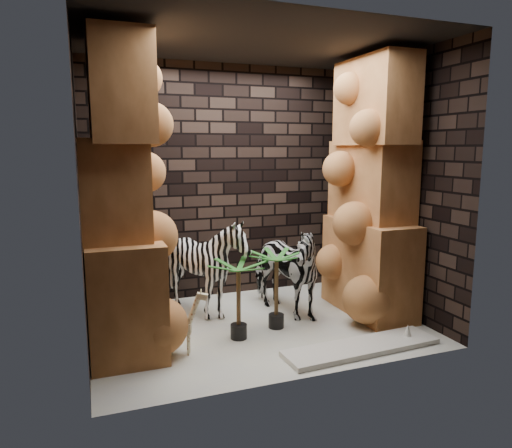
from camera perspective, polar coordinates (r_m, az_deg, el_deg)
name	(u,v)px	position (r m, az deg, el deg)	size (l,w,h in m)	color
floor	(257,326)	(5.27, 0.13, -12.36)	(3.50, 3.50, 0.00)	#E7E7C5
ceiling	(257,41)	(5.01, 0.14, 21.47)	(3.50, 3.50, 0.00)	black
wall_back	(224,182)	(6.10, -3.96, 5.10)	(3.50, 3.50, 0.00)	black
wall_front	(311,204)	(3.78, 6.75, 2.50)	(3.50, 3.50, 0.00)	black
wall_left	(80,196)	(4.61, -20.73, 3.18)	(3.00, 3.00, 0.00)	black
wall_right	(396,186)	(5.76, 16.73, 4.48)	(3.00, 3.00, 0.00)	black
rock_pillar_left	(119,195)	(4.62, -16.39, 3.41)	(0.68, 1.30, 3.00)	#C88448
rock_pillar_right	(372,187)	(5.57, 14.01, 4.45)	(0.58, 1.25, 3.00)	#C88448
zebra_right	(281,261)	(5.45, 3.13, -4.58)	(0.58, 1.08, 1.28)	white
zebra_left	(206,272)	(5.42, -6.15, -5.82)	(0.95, 1.18, 1.07)	white
giraffe_toy	(179,321)	(4.55, -9.38, -11.65)	(0.34, 0.11, 0.65)	beige
palm_front	(276,290)	(5.09, 2.51, -8.03)	(0.36, 0.36, 0.86)	#104D0F
palm_back	(239,300)	(4.81, -2.15, -9.27)	(0.36, 0.36, 0.82)	#104D0F
surfboard	(362,347)	(4.81, 12.79, -14.48)	(1.61, 0.39, 0.05)	white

